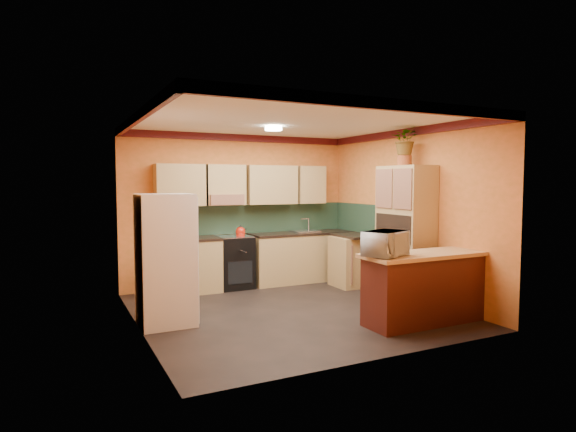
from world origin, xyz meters
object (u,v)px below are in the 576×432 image
object	(u,v)px
base_cabinets_back	(267,260)
stove	(234,262)
breakfast_bar	(429,289)
pantry	(405,234)
fridge	(165,260)
microwave	(386,244)

from	to	relation	value
base_cabinets_back	stove	size ratio (longest dim) A/B	4.01
breakfast_bar	stove	bearing A→B (deg)	117.22
pantry	stove	bearing A→B (deg)	135.14
base_cabinets_back	breakfast_bar	xyz separation A→B (m)	(0.97, -3.10, 0.00)
fridge	microwave	world-z (taller)	fridge
pantry	breakfast_bar	distance (m)	1.30
base_cabinets_back	microwave	size ratio (longest dim) A/B	6.45
stove	breakfast_bar	bearing A→B (deg)	-62.78
stove	breakfast_bar	size ratio (longest dim) A/B	0.51
fridge	microwave	distance (m)	2.82
microwave	base_cabinets_back	bearing A→B (deg)	70.78
base_cabinets_back	breakfast_bar	distance (m)	3.24
stove	pantry	size ratio (longest dim) A/B	0.43
fridge	breakfast_bar	distance (m)	3.47
base_cabinets_back	fridge	bearing A→B (deg)	-142.57
stove	fridge	world-z (taller)	fridge
base_cabinets_back	microwave	xyz separation A→B (m)	(0.25, -3.10, 0.65)
base_cabinets_back	stove	world-z (taller)	stove
stove	microwave	distance (m)	3.28
base_cabinets_back	breakfast_bar	bearing A→B (deg)	-72.64
fridge	pantry	bearing A→B (deg)	-6.24
fridge	pantry	world-z (taller)	pantry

